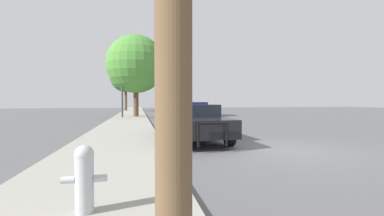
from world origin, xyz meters
name	(u,v)px	position (x,y,z in m)	size (l,w,h in m)	color
ground_plane	(283,150)	(0.00, 0.00, 0.00)	(110.00, 110.00, 0.00)	#565659
sidewalk_left	(111,155)	(-5.10, 0.00, 0.07)	(3.00, 110.00, 0.13)	#99968C
police_car	(192,121)	(-2.33, 2.66, 0.75)	(2.20, 5.20, 1.48)	black
fire_hydrant	(84,177)	(-5.03, -3.80, 0.57)	(0.53, 0.23, 0.84)	#B7BCC1
traffic_light	(141,80)	(-4.15, 16.26, 3.43)	(3.85, 0.35, 4.62)	#424247
car_background_oncoming	(196,108)	(2.42, 22.82, 0.75)	(1.94, 4.04, 1.42)	#333856
tree_sidewalk_far	(126,76)	(-6.21, 33.33, 5.33)	(4.78, 4.78, 7.60)	brown
tree_sidewalk_mid	(136,64)	(-4.57, 17.27, 4.96)	(5.39, 5.39, 7.54)	brown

